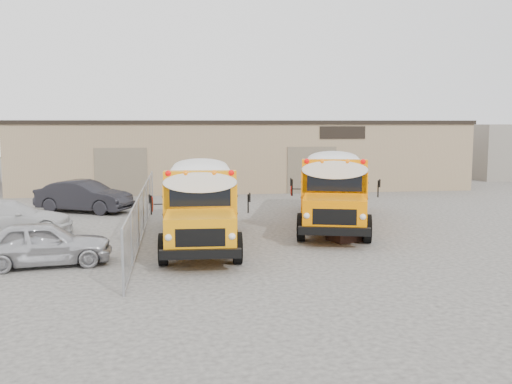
{
  "coord_description": "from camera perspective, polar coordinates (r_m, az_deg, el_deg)",
  "views": [
    {
      "loc": [
        -4.55,
        -20.72,
        4.49
      ],
      "look_at": [
        -1.28,
        2.96,
        1.6
      ],
      "focal_mm": 40.0,
      "sensor_mm": 36.0,
      "label": 1
    }
  ],
  "objects": [
    {
      "name": "ground",
      "position": [
        21.68,
        4.45,
        -5.08
      ],
      "size": [
        120.0,
        120.0,
        0.0
      ],
      "primitive_type": "plane",
      "color": "#403D3B",
      "rests_on": "ground"
    },
    {
      "name": "tarp_bundle",
      "position": [
        22.05,
        8.87,
        -2.74
      ],
      "size": [
        1.34,
        1.28,
        1.63
      ],
      "color": "black",
      "rests_on": "ground"
    },
    {
      "name": "car_dark",
      "position": [
        30.18,
        -16.82,
        -0.41
      ],
      "size": [
        5.17,
        3.58,
        1.61
      ],
      "primitive_type": "imported",
      "rotation": [
        0.0,
        0.0,
        1.15
      ],
      "color": "black",
      "rests_on": "ground"
    },
    {
      "name": "car_white",
      "position": [
        24.9,
        -23.5,
        -2.41
      ],
      "size": [
        5.05,
        2.32,
        1.43
      ],
      "primitive_type": "imported",
      "rotation": [
        0.0,
        0.0,
        1.64
      ],
      "color": "silver",
      "rests_on": "ground"
    },
    {
      "name": "chainlink_fence",
      "position": [
        24.03,
        -11.23,
        -1.83
      ],
      "size": [
        0.07,
        18.07,
        1.81
      ],
      "color": "#94979C",
      "rests_on": "ground"
    },
    {
      "name": "warehouse",
      "position": [
        41.02,
        -1.49,
        3.93
      ],
      "size": [
        30.2,
        10.2,
        4.67
      ],
      "color": "#8F7258",
      "rests_on": "ground"
    },
    {
      "name": "school_bus_right",
      "position": [
        32.43,
        7.67,
        2.06
      ],
      "size": [
        5.24,
        10.91,
        3.11
      ],
      "color": "#FF8400",
      "rests_on": "ground"
    },
    {
      "name": "car_silver",
      "position": [
        19.27,
        -20.52,
        -4.84
      ],
      "size": [
        4.42,
        2.3,
        1.44
      ],
      "primitive_type": "imported",
      "rotation": [
        0.0,
        0.0,
        1.72
      ],
      "color": "#B6B7BB",
      "rests_on": "ground"
    },
    {
      "name": "school_bus_left",
      "position": [
        28.31,
        -5.55,
        1.21
      ],
      "size": [
        3.24,
        10.17,
        2.95
      ],
      "color": "orange",
      "rests_on": "ground"
    }
  ]
}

